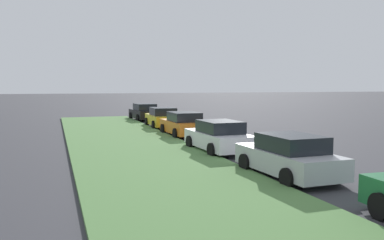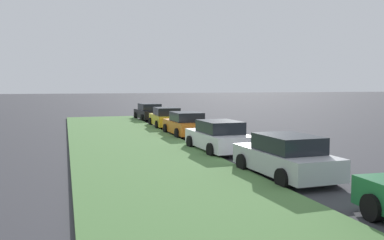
{
  "view_description": "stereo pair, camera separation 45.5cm",
  "coord_description": "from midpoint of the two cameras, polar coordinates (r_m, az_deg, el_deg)",
  "views": [
    {
      "loc": [
        0.24,
        11.88,
        3.13
      ],
      "look_at": [
        18.53,
        5.81,
        1.49
      ],
      "focal_mm": 39.01,
      "sensor_mm": 36.0,
      "label": 1
    },
    {
      "loc": [
        0.1,
        11.45,
        3.13
      ],
      "look_at": [
        18.53,
        5.81,
        1.49
      ],
      "focal_mm": 39.01,
      "sensor_mm": 36.0,
      "label": 2
    }
  ],
  "objects": [
    {
      "name": "parked_car_black",
      "position": [
        36.7,
        -5.53,
        1.08
      ],
      "size": [
        4.39,
        2.19,
        1.47
      ],
      "rotation": [
        0.0,
        0.0,
        0.05
      ],
      "color": "black",
      "rests_on": "ground"
    },
    {
      "name": "parked_car_white",
      "position": [
        19.36,
        4.32,
        -2.31
      ],
      "size": [
        4.37,
        2.15,
        1.47
      ],
      "rotation": [
        0.0,
        0.0,
        0.04
      ],
      "color": "silver",
      "rests_on": "ground"
    },
    {
      "name": "parked_car_silver",
      "position": [
        14.38,
        13.54,
        -4.93
      ],
      "size": [
        4.37,
        2.15,
        1.47
      ],
      "rotation": [
        0.0,
        0.0,
        0.04
      ],
      "color": "#B2B5BA",
      "rests_on": "ground"
    },
    {
      "name": "parked_car_yellow",
      "position": [
        30.39,
        -3.14,
        0.31
      ],
      "size": [
        4.36,
        2.13,
        1.47
      ],
      "rotation": [
        0.0,
        0.0,
        -0.03
      ],
      "color": "gold",
      "rests_on": "ground"
    },
    {
      "name": "grass_median",
      "position": [
        10.83,
        1.81,
        -11.59
      ],
      "size": [
        60.0,
        6.0,
        0.12
      ],
      "primitive_type": "cube",
      "color": "#517F42",
      "rests_on": "ground"
    },
    {
      "name": "parked_car_orange",
      "position": [
        25.32,
        -0.34,
        -0.6
      ],
      "size": [
        4.33,
        2.07,
        1.47
      ],
      "rotation": [
        0.0,
        0.0,
        0.02
      ],
      "color": "orange",
      "rests_on": "ground"
    }
  ]
}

